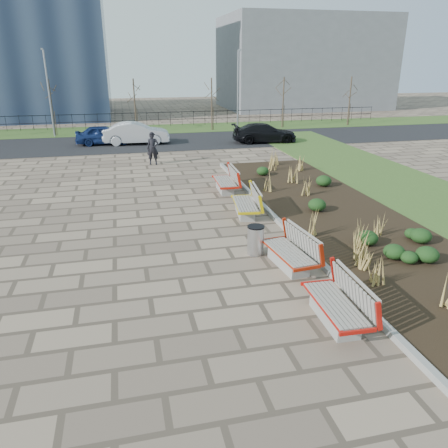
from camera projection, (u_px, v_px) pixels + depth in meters
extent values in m
plane|color=#87725C|center=(190.00, 312.00, 9.92)|extent=(120.00, 120.00, 0.00)
cube|color=black|center=(339.00, 216.00, 15.79)|extent=(4.50, 18.00, 0.10)
cube|color=gray|center=(278.00, 221.00, 15.28)|extent=(0.16, 18.00, 0.15)
cube|color=#33511E|center=(136.00, 130.00, 35.41)|extent=(80.00, 5.00, 0.04)
cube|color=black|center=(140.00, 143.00, 29.95)|extent=(80.00, 7.00, 0.02)
cylinder|color=#B2B2B7|center=(256.00, 240.00, 12.73)|extent=(0.48, 0.48, 0.85)
imported|color=black|center=(153.00, 148.00, 23.53)|extent=(0.70, 0.51, 1.75)
imported|color=navy|center=(104.00, 135.00, 29.17)|extent=(3.77, 1.59, 1.27)
imported|color=#AFB1B8|center=(136.00, 133.00, 29.26)|extent=(4.46, 1.80, 1.44)
imported|color=black|center=(264.00, 133.00, 29.89)|extent=(4.52, 2.12, 1.27)
cube|color=slate|center=(302.00, 63.00, 50.67)|extent=(18.00, 12.00, 10.00)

